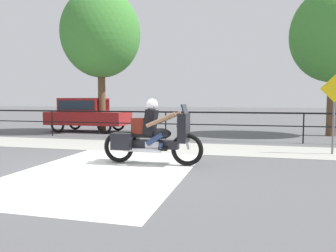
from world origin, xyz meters
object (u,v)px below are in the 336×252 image
object	(u,v)px
tree_behind_car	(101,34)
motorcycle	(152,136)
parked_car	(87,113)
tree_behind_sign	(335,35)
street_sign	(334,104)

from	to	relation	value
tree_behind_car	motorcycle	bearing A→B (deg)	-56.00
parked_car	tree_behind_sign	size ratio (longest dim) A/B	0.61
tree_behind_sign	street_sign	bearing A→B (deg)	-101.77
tree_behind_sign	motorcycle	bearing A→B (deg)	-125.89
parked_car	street_sign	bearing A→B (deg)	-22.43
parked_car	tree_behind_car	size ratio (longest dim) A/B	0.59
street_sign	tree_behind_sign	size ratio (longest dim) A/B	0.36
street_sign	tree_behind_sign	bearing A→B (deg)	78.23
tree_behind_sign	tree_behind_car	size ratio (longest dim) A/B	0.96
motorcycle	tree_behind_car	bearing A→B (deg)	127.10
motorcycle	street_sign	distance (m)	5.37
parked_car	tree_behind_sign	xyz separation A→B (m)	(11.19, 0.87, 3.37)
motorcycle	tree_behind_sign	world-z (taller)	tree_behind_sign
motorcycle	tree_behind_sign	bearing A→B (deg)	57.21
parked_car	tree_behind_car	xyz separation A→B (m)	(1.01, -0.39, 3.65)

